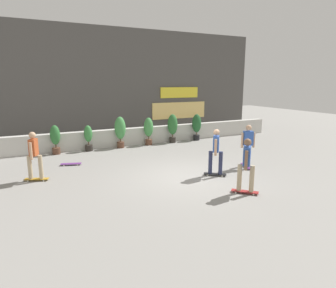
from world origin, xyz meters
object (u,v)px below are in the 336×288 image
object	(u,v)px
potted_plant_4	(173,126)
potted_plant_3	(149,129)
potted_plant_5	(197,125)
skater_foreground	(216,150)
skater_by_wall_right	(248,144)
skater_mid_plaza	(246,164)
skater_far_right	(34,154)
potted_plant_2	(120,130)
potted_plant_1	(88,137)
potted_plant_0	(55,138)
skateboard_near_camera	(71,164)

from	to	relation	value
potted_plant_4	potted_plant_3	bearing A→B (deg)	180.00
potted_plant_5	skater_foreground	bearing A→B (deg)	-115.58
potted_plant_3	potted_plant_4	bearing A→B (deg)	-0.00
skater_by_wall_right	skater_mid_plaza	size ratio (longest dim) A/B	1.00
skater_mid_plaza	potted_plant_4	bearing A→B (deg)	79.27
skater_far_right	skater_mid_plaza	distance (m)	6.93
potted_plant_5	potted_plant_3	bearing A→B (deg)	180.00
potted_plant_2	potted_plant_3	xyz separation A→B (m)	(1.55, 0.00, -0.09)
potted_plant_4	potted_plant_2	bearing A→B (deg)	180.00
potted_plant_1	skater_by_wall_right	xyz separation A→B (m)	(5.02, -5.61, 0.26)
potted_plant_0	skater_by_wall_right	distance (m)	8.61
potted_plant_4	skater_by_wall_right	xyz separation A→B (m)	(0.44, -5.61, 0.02)
potted_plant_2	skateboard_near_camera	world-z (taller)	potted_plant_2
potted_plant_4	skater_mid_plaza	world-z (taller)	skater_mid_plaza
potted_plant_4	potted_plant_5	distance (m)	1.55
potted_plant_3	potted_plant_4	world-z (taller)	potted_plant_4
potted_plant_1	potted_plant_2	world-z (taller)	potted_plant_2
potted_plant_5	skater_by_wall_right	xyz separation A→B (m)	(-1.11, -5.61, 0.07)
potted_plant_5	skater_mid_plaza	bearing A→B (deg)	-111.30
skater_foreground	potted_plant_0	bearing A→B (deg)	129.03
potted_plant_4	skater_far_right	xyz separation A→B (m)	(-7.09, -3.70, 0.02)
potted_plant_3	skater_foreground	distance (m)	5.93
potted_plant_0	potted_plant_5	xyz separation A→B (m)	(7.64, 0.00, 0.10)
potted_plant_2	skater_far_right	size ratio (longest dim) A/B	0.94
potted_plant_0	skater_far_right	bearing A→B (deg)	-105.21
potted_plant_4	skater_mid_plaza	distance (m)	7.88
skater_foreground	skateboard_near_camera	distance (m)	5.85
potted_plant_3	skater_foreground	size ratio (longest dim) A/B	0.86
potted_plant_4	skateboard_near_camera	size ratio (longest dim) A/B	1.91
potted_plant_4	skateboard_near_camera	bearing A→B (deg)	-158.69
potted_plant_0	skater_by_wall_right	size ratio (longest dim) A/B	0.80
potted_plant_2	potted_plant_4	size ratio (longest dim) A/B	1.01
skater_foreground	skater_mid_plaza	size ratio (longest dim) A/B	1.00
skater_foreground	potted_plant_1	bearing A→B (deg)	119.12
potted_plant_1	skater_foreground	xyz separation A→B (m)	(3.30, -5.92, 0.26)
potted_plant_0	skater_far_right	world-z (taller)	skater_far_right
potted_plant_1	potted_plant_3	bearing A→B (deg)	-0.00
skateboard_near_camera	skater_mid_plaza	bearing A→B (deg)	-52.04
potted_plant_0	skateboard_near_camera	world-z (taller)	potted_plant_0
potted_plant_3	potted_plant_5	world-z (taller)	potted_plant_5
potted_plant_5	skater_mid_plaza	size ratio (longest dim) A/B	0.89
skater_far_right	skateboard_near_camera	distance (m)	2.16
potted_plant_1	skateboard_near_camera	xyz separation A→B (m)	(-1.17, -2.24, -0.62)
potted_plant_4	skater_far_right	size ratio (longest dim) A/B	0.93
potted_plant_1	skater_mid_plaza	distance (m)	8.35
skater_by_wall_right	skater_foreground	bearing A→B (deg)	-169.62
potted_plant_5	skater_far_right	distance (m)	9.40
potted_plant_0	potted_plant_2	world-z (taller)	potted_plant_2
potted_plant_1	skater_foreground	world-z (taller)	skater_foreground
potted_plant_4	potted_plant_5	bearing A→B (deg)	0.00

